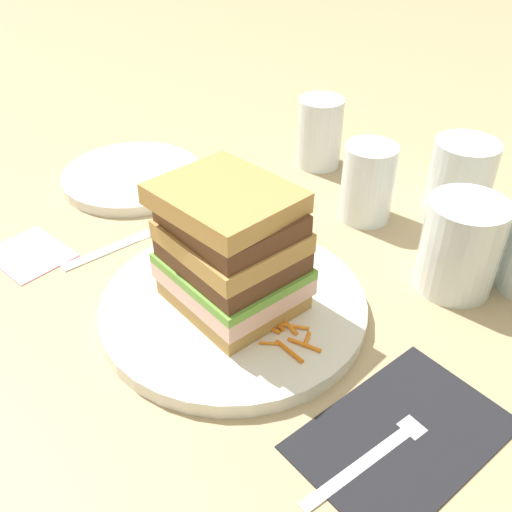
# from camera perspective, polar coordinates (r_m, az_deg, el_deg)

# --- Properties ---
(ground_plane) EXTENTS (3.00, 3.00, 0.00)m
(ground_plane) POSITION_cam_1_polar(r_m,az_deg,el_deg) (0.61, -2.62, -4.33)
(ground_plane) COLOR tan
(main_plate) EXTENTS (0.27, 0.27, 0.02)m
(main_plate) POSITION_cam_1_polar(r_m,az_deg,el_deg) (0.59, -2.20, -4.89)
(main_plate) COLOR white
(main_plate) RESTS_ON ground_plane
(sandwich) EXTENTS (0.13, 0.11, 0.13)m
(sandwich) POSITION_cam_1_polar(r_m,az_deg,el_deg) (0.55, -2.44, 0.63)
(sandwich) COLOR tan
(sandwich) RESTS_ON main_plate
(carrot_shred_0) EXTENTS (0.02, 0.01, 0.00)m
(carrot_shred_0) POSITION_cam_1_polar(r_m,az_deg,el_deg) (0.63, -5.61, -0.58)
(carrot_shred_0) COLOR orange
(carrot_shred_0) RESTS_ON main_plate
(carrot_shred_1) EXTENTS (0.03, 0.00, 0.00)m
(carrot_shred_1) POSITION_cam_1_polar(r_m,az_deg,el_deg) (0.64, -7.43, -0.11)
(carrot_shred_1) COLOR orange
(carrot_shred_1) RESTS_ON main_plate
(carrot_shred_2) EXTENTS (0.02, 0.03, 0.00)m
(carrot_shred_2) POSITION_cam_1_polar(r_m,az_deg,el_deg) (0.65, -7.91, 0.00)
(carrot_shred_2) COLOR orange
(carrot_shred_2) RESTS_ON main_plate
(carrot_shred_3) EXTENTS (0.03, 0.01, 0.00)m
(carrot_shred_3) POSITION_cam_1_polar(r_m,az_deg,el_deg) (0.65, -5.73, 0.28)
(carrot_shred_3) COLOR orange
(carrot_shred_3) RESTS_ON main_plate
(carrot_shred_4) EXTENTS (0.02, 0.02, 0.00)m
(carrot_shred_4) POSITION_cam_1_polar(r_m,az_deg,el_deg) (0.63, -4.74, -0.86)
(carrot_shred_4) COLOR orange
(carrot_shred_4) RESTS_ON main_plate
(carrot_shred_5) EXTENTS (0.01, 0.03, 0.00)m
(carrot_shred_5) POSITION_cam_1_polar(r_m,az_deg,el_deg) (0.64, -5.22, -0.45)
(carrot_shred_5) COLOR orange
(carrot_shred_5) RESTS_ON main_plate
(carrot_shred_6) EXTENTS (0.02, 0.03, 0.00)m
(carrot_shred_6) POSITION_cam_1_polar(r_m,az_deg,el_deg) (0.63, -7.07, -0.80)
(carrot_shred_6) COLOR orange
(carrot_shred_6) RESTS_ON main_plate
(carrot_shred_7) EXTENTS (0.01, 0.03, 0.00)m
(carrot_shred_7) POSITION_cam_1_polar(r_m,az_deg,el_deg) (0.63, -6.20, -0.96)
(carrot_shred_7) COLOR orange
(carrot_shred_7) RESTS_ON main_plate
(carrot_shred_8) EXTENTS (0.01, 0.02, 0.00)m
(carrot_shred_8) POSITION_cam_1_polar(r_m,az_deg,el_deg) (0.62, -7.91, -1.69)
(carrot_shred_8) COLOR orange
(carrot_shred_8) RESTS_ON main_plate
(carrot_shred_9) EXTENTS (0.02, 0.02, 0.00)m
(carrot_shred_9) POSITION_cam_1_polar(r_m,az_deg,el_deg) (0.63, -5.70, -0.96)
(carrot_shred_9) COLOR orange
(carrot_shred_9) RESTS_ON main_plate
(carrot_shred_10) EXTENTS (0.02, 0.01, 0.00)m
(carrot_shred_10) POSITION_cam_1_polar(r_m,az_deg,el_deg) (0.56, 2.00, -6.72)
(carrot_shred_10) COLOR orange
(carrot_shred_10) RESTS_ON main_plate
(carrot_shred_11) EXTENTS (0.01, 0.02, 0.00)m
(carrot_shred_11) POSITION_cam_1_polar(r_m,az_deg,el_deg) (0.54, 4.96, -8.09)
(carrot_shred_11) COLOR orange
(carrot_shred_11) RESTS_ON main_plate
(carrot_shred_12) EXTENTS (0.03, 0.00, 0.00)m
(carrot_shred_12) POSITION_cam_1_polar(r_m,az_deg,el_deg) (0.53, 3.28, -9.24)
(carrot_shred_12) COLOR orange
(carrot_shred_12) RESTS_ON main_plate
(carrot_shred_13) EXTENTS (0.02, 0.02, 0.00)m
(carrot_shred_13) POSITION_cam_1_polar(r_m,az_deg,el_deg) (0.56, 3.84, -6.87)
(carrot_shred_13) COLOR orange
(carrot_shred_13) RESTS_ON main_plate
(carrot_shred_14) EXTENTS (0.03, 0.01, 0.00)m
(carrot_shred_14) POSITION_cam_1_polar(r_m,az_deg,el_deg) (0.56, 3.09, -6.67)
(carrot_shred_14) COLOR orange
(carrot_shred_14) RESTS_ON main_plate
(carrot_shred_15) EXTENTS (0.02, 0.02, 0.00)m
(carrot_shred_15) POSITION_cam_1_polar(r_m,az_deg,el_deg) (0.54, 1.29, -8.49)
(carrot_shred_15) COLOR orange
(carrot_shred_15) RESTS_ON main_plate
(carrot_shred_16) EXTENTS (0.02, 0.01, 0.00)m
(carrot_shred_16) POSITION_cam_1_polar(r_m,az_deg,el_deg) (0.55, 1.25, -6.96)
(carrot_shred_16) COLOR orange
(carrot_shred_16) RESTS_ON main_plate
(carrot_shred_17) EXTENTS (0.03, 0.01, 0.00)m
(carrot_shred_17) POSITION_cam_1_polar(r_m,az_deg,el_deg) (0.54, 4.96, -8.45)
(carrot_shred_17) COLOR orange
(carrot_shred_17) RESTS_ON main_plate
(napkin_dark) EXTENTS (0.12, 0.18, 0.00)m
(napkin_dark) POSITION_cam_1_polar(r_m,az_deg,el_deg) (0.51, 14.33, -16.27)
(napkin_dark) COLOR black
(napkin_dark) RESTS_ON ground_plane
(fork) EXTENTS (0.03, 0.17, 0.00)m
(fork) POSITION_cam_1_polar(r_m,az_deg,el_deg) (0.50, 12.61, -17.41)
(fork) COLOR silver
(fork) RESTS_ON napkin_dark
(knife) EXTENTS (0.02, 0.20, 0.00)m
(knife) POSITION_cam_1_polar(r_m,az_deg,el_deg) (0.71, -11.56, 1.76)
(knife) COLOR silver
(knife) RESTS_ON ground_plane
(juice_glass) EXTENTS (0.08, 0.08, 0.10)m
(juice_glass) POSITION_cam_1_polar(r_m,az_deg,el_deg) (0.64, 19.14, 0.40)
(juice_glass) COLOR white
(juice_glass) RESTS_ON ground_plane
(empty_tumbler_0) EXTENTS (0.08, 0.08, 0.09)m
(empty_tumbler_0) POSITION_cam_1_polar(r_m,az_deg,el_deg) (0.78, 19.35, 7.43)
(empty_tumbler_0) COLOR silver
(empty_tumbler_0) RESTS_ON ground_plane
(empty_tumbler_1) EXTENTS (0.06, 0.06, 0.10)m
(empty_tumbler_1) POSITION_cam_1_polar(r_m,az_deg,el_deg) (0.73, 10.80, 7.02)
(empty_tumbler_1) COLOR silver
(empty_tumbler_1) RESTS_ON ground_plane
(empty_tumbler_2) EXTENTS (0.06, 0.06, 0.10)m
(empty_tumbler_2) POSITION_cam_1_polar(r_m,az_deg,el_deg) (0.85, 6.21, 11.85)
(empty_tumbler_2) COLOR silver
(empty_tumbler_2) RESTS_ON ground_plane
(side_plate) EXTENTS (0.19, 0.19, 0.01)m
(side_plate) POSITION_cam_1_polar(r_m,az_deg,el_deg) (0.83, -11.92, 7.58)
(side_plate) COLOR white
(side_plate) RESTS_ON ground_plane
(napkin_pink) EXTENTS (0.10, 0.09, 0.00)m
(napkin_pink) POSITION_cam_1_polar(r_m,az_deg,el_deg) (0.72, -21.17, 0.22)
(napkin_pink) COLOR pink
(napkin_pink) RESTS_ON ground_plane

